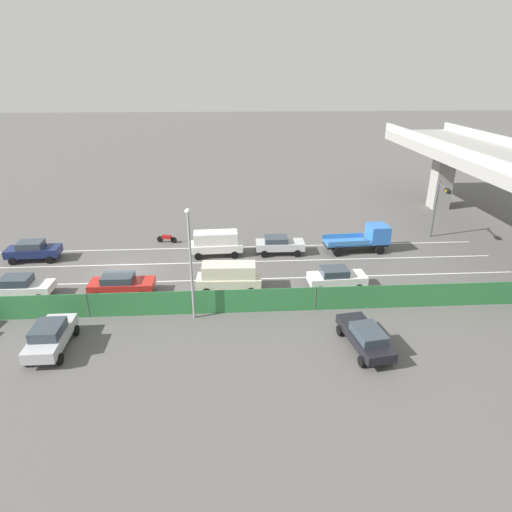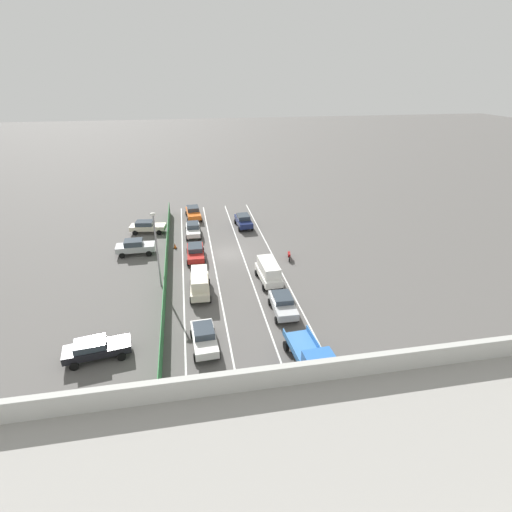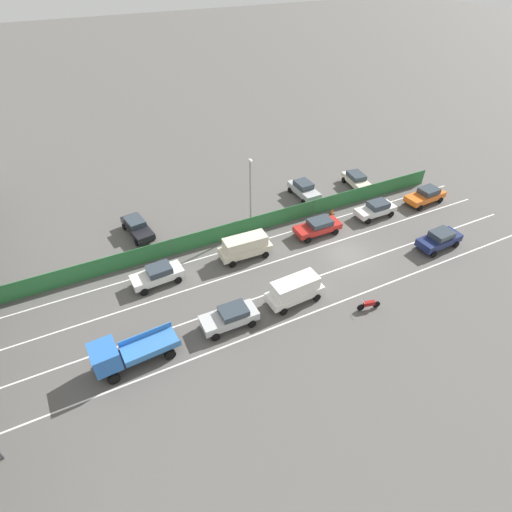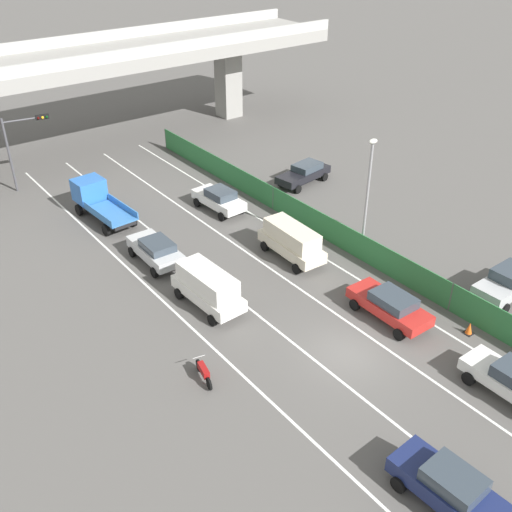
{
  "view_description": "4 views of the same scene",
  "coord_description": "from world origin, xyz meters",
  "views": [
    {
      "loc": [
        32.54,
        8.78,
        15.18
      ],
      "look_at": [
        2.54,
        10.63,
        2.33
      ],
      "focal_mm": 30.53,
      "sensor_mm": 36.0,
      "label": 1
    },
    {
      "loc": [
        4.1,
        41.07,
        19.02
      ],
      "look_at": [
        -2.31,
        5.99,
        2.29
      ],
      "focal_mm": 27.41,
      "sensor_mm": 36.0,
      "label": 2
    },
    {
      "loc": [
        -22.55,
        20.43,
        23.18
      ],
      "look_at": [
        1.48,
        8.5,
        1.53
      ],
      "focal_mm": 28.22,
      "sensor_mm": 36.0,
      "label": 3
    },
    {
      "loc": [
        -17.24,
        -15.23,
        19.23
      ],
      "look_at": [
        0.48,
        8.14,
        1.42
      ],
      "focal_mm": 41.82,
      "sensor_mm": 36.0,
      "label": 4
    }
  ],
  "objects": [
    {
      "name": "car_van_cream",
      "position": [
        3.53,
        8.56,
        1.22
      ],
      "size": [
        2.08,
        4.82,
        2.15
      ],
      "color": "beige",
      "rests_on": "ground"
    },
    {
      "name": "lane_line_mid_right",
      "position": [
        1.7,
        6.82,
        0.0
      ],
      "size": [
        0.14,
        49.64,
        0.01
      ],
      "primitive_type": "cube",
      "color": "silver",
      "rests_on": "ground"
    },
    {
      "name": "parked_sedan_cream",
      "position": [
        9.52,
        -8.52,
        0.89
      ],
      "size": [
        4.71,
        2.46,
        1.58
      ],
      "color": "beige",
      "rests_on": "ground"
    },
    {
      "name": "flatbed_truck_blue",
      "position": [
        -3.55,
        21.08,
        1.25
      ],
      "size": [
        2.53,
        5.82,
        2.41
      ],
      "color": "black",
      "rests_on": "ground"
    },
    {
      "name": "green_fence",
      "position": [
        6.78,
        6.82,
        0.87
      ],
      "size": [
        0.1,
        45.74,
        1.73
      ],
      "color": "#2D753D",
      "rests_on": "ground"
    },
    {
      "name": "ground_plane",
      "position": [
        0.0,
        0.0,
        0.0
      ],
      "size": [
        300.0,
        300.0,
        0.0
      ],
      "primitive_type": "plane",
      "color": "#565451"
    },
    {
      "name": "parked_wagon_silver",
      "position": [
        10.41,
        -1.86,
        0.95
      ],
      "size": [
        4.34,
        2.06,
        1.75
      ],
      "color": "#B2B5B7",
      "rests_on": "ground"
    },
    {
      "name": "lane_line_left_edge",
      "position": [
        -5.11,
        6.82,
        0.0
      ],
      "size": [
        0.14,
        49.64,
        0.01
      ],
      "primitive_type": "cube",
      "color": "silver",
      "rests_on": "ground"
    },
    {
      "name": "street_lamp",
      "position": [
        7.27,
        6.22,
        4.55
      ],
      "size": [
        0.6,
        0.36,
        7.55
      ],
      "color": "gray",
      "rests_on": "ground"
    },
    {
      "name": "car_sedan_silver",
      "position": [
        -3.38,
        13.07,
        0.9
      ],
      "size": [
        2.05,
        4.31,
        1.59
      ],
      "color": "#B7BABC",
      "rests_on": "ground"
    },
    {
      "name": "car_hatchback_white",
      "position": [
        3.65,
        -6.44,
        0.9
      ],
      "size": [
        1.95,
        4.35,
        1.63
      ],
      "color": "silver",
      "rests_on": "ground"
    },
    {
      "name": "traffic_cone",
      "position": [
        5.95,
        -2.66,
        0.31
      ],
      "size": [
        0.47,
        0.47,
        0.67
      ],
      "color": "orange",
      "rests_on": "ground"
    },
    {
      "name": "car_sedan_red",
      "position": [
        3.63,
        0.68,
        0.89
      ],
      "size": [
        2.06,
        4.66,
        1.58
      ],
      "color": "red",
      "rests_on": "ground"
    },
    {
      "name": "car_taxi_orange",
      "position": [
        3.39,
        -13.07,
        0.91
      ],
      "size": [
        2.27,
        4.75,
        1.67
      ],
      "color": "orange",
      "rests_on": "ground"
    },
    {
      "name": "car_sedan_navy",
      "position": [
        -3.18,
        -8.28,
        0.94
      ],
      "size": [
        2.16,
        4.48,
        1.72
      ],
      "color": "navy",
      "rests_on": "ground"
    },
    {
      "name": "car_van_white",
      "position": [
        -3.31,
        7.44,
        1.24
      ],
      "size": [
        2.15,
        4.7,
        2.19
      ],
      "color": "silver",
      "rests_on": "ground"
    },
    {
      "name": "lane_line_mid_left",
      "position": [
        -1.7,
        6.82,
        0.0
      ],
      "size": [
        0.14,
        49.64,
        0.01
      ],
      "primitive_type": "cube",
      "color": "silver",
      "rests_on": "ground"
    },
    {
      "name": "car_sedan_white",
      "position": [
        3.63,
        16.6,
        0.91
      ],
      "size": [
        2.12,
        4.38,
        1.65
      ],
      "color": "white",
      "rests_on": "ground"
    },
    {
      "name": "lane_line_right_edge",
      "position": [
        5.11,
        6.82,
        0.0
      ],
      "size": [
        0.14,
        49.64,
        0.01
      ],
      "primitive_type": "cube",
      "color": "silver",
      "rests_on": "ground"
    },
    {
      "name": "parked_sedan_dark",
      "position": [
        11.48,
        16.49,
        0.87
      ],
      "size": [
        4.9,
        2.48,
        1.54
      ],
      "color": "black",
      "rests_on": "ground"
    },
    {
      "name": "motorcycle",
      "position": [
        -6.69,
        2.67,
        0.46
      ],
      "size": [
        0.68,
        1.93,
        0.93
      ],
      "color": "black",
      "rests_on": "ground"
    }
  ]
}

